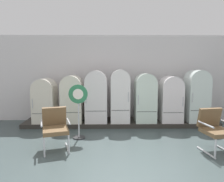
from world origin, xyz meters
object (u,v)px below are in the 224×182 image
at_px(refrigerator_1, 72,97).
at_px(armchair_left, 55,126).
at_px(refrigerator_2, 96,95).
at_px(refrigerator_3, 120,94).
at_px(sign_stand, 79,112).
at_px(refrigerator_0, 45,99).
at_px(armchair_right, 215,128).
at_px(refrigerator_5, 171,98).
at_px(refrigerator_6, 197,94).
at_px(refrigerator_4, 145,96).

distance_m(refrigerator_1, armchair_left, 1.92).
bearing_deg(refrigerator_2, refrigerator_3, 0.15).
bearing_deg(sign_stand, refrigerator_0, 135.37).
bearing_deg(sign_stand, refrigerator_1, 107.09).
relative_size(armchair_right, sign_stand, 0.66).
xyz_separation_m(refrigerator_2, sign_stand, (-0.39, -1.18, -0.27)).
height_order(refrigerator_0, refrigerator_5, refrigerator_5).
xyz_separation_m(refrigerator_5, refrigerator_6, (0.82, 0.00, 0.11)).
bearing_deg(refrigerator_4, refrigerator_6, 0.86).
distance_m(refrigerator_2, armchair_right, 3.43).
bearing_deg(armchair_right, refrigerator_1, 149.48).
height_order(refrigerator_5, armchair_left, refrigerator_5).
xyz_separation_m(armchair_left, armchair_right, (3.54, -0.17, 0.00)).
bearing_deg(refrigerator_1, refrigerator_3, -0.31).
bearing_deg(refrigerator_5, armchair_right, -79.26).
bearing_deg(armchair_left, refrigerator_1, 88.06).
distance_m(refrigerator_0, sign_stand, 1.72).
bearing_deg(refrigerator_2, refrigerator_6, 0.12).
xyz_separation_m(refrigerator_0, refrigerator_3, (2.35, -0.02, 0.15)).
bearing_deg(refrigerator_6, armchair_right, -101.82).
xyz_separation_m(refrigerator_4, armchair_right, (1.19, -2.02, -0.41)).
height_order(refrigerator_1, refrigerator_2, refrigerator_2).
xyz_separation_m(refrigerator_1, refrigerator_6, (3.90, -0.00, 0.09)).
distance_m(refrigerator_2, refrigerator_3, 0.74).
relative_size(refrigerator_0, refrigerator_2, 0.85).
distance_m(refrigerator_0, armchair_right, 4.81).
relative_size(armchair_left, sign_stand, 0.66).
bearing_deg(refrigerator_5, refrigerator_6, 0.06).
distance_m(refrigerator_4, armchair_right, 2.38).
distance_m(refrigerator_3, armchair_left, 2.48).
xyz_separation_m(refrigerator_1, refrigerator_4, (2.28, -0.03, 0.03)).
height_order(refrigerator_5, sign_stand, refrigerator_5).
distance_m(refrigerator_0, refrigerator_2, 1.61).
bearing_deg(refrigerator_0, armchair_left, -67.43).
distance_m(refrigerator_2, refrigerator_4, 1.53).
relative_size(refrigerator_3, sign_stand, 1.16).
bearing_deg(refrigerator_3, sign_stand, -133.69).
bearing_deg(refrigerator_0, sign_stand, -44.63).
bearing_deg(refrigerator_2, refrigerator_4, -0.67).
bearing_deg(sign_stand, refrigerator_5, 23.51).
bearing_deg(armchair_left, refrigerator_4, 38.34).
bearing_deg(refrigerator_6, refrigerator_1, 179.95).
height_order(refrigerator_1, sign_stand, refrigerator_1).
relative_size(armchair_left, armchair_right, 1.00).
xyz_separation_m(refrigerator_1, refrigerator_2, (0.76, -0.01, 0.08)).
relative_size(refrigerator_5, armchair_left, 1.53).
height_order(refrigerator_2, refrigerator_5, refrigerator_2).
relative_size(refrigerator_0, refrigerator_4, 0.90).
distance_m(armchair_left, sign_stand, 0.84).
bearing_deg(refrigerator_5, armchair_left, -149.20).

